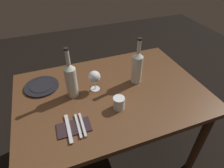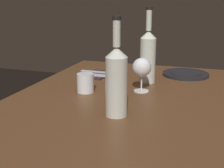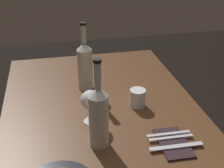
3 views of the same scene
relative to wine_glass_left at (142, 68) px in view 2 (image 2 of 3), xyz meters
The scene contains 10 objects.
dining_table 0.23m from the wine_glass_left, 147.64° to the left, with size 1.30×0.90×0.74m.
wine_glass_left is the anchor object (origin of this frame).
wine_bottle 0.31m from the wine_glass_left, behind, with size 0.08×0.08×0.35m.
wine_bottle_second 0.16m from the wine_glass_left, ahead, with size 0.08×0.08×0.36m.
water_tumbler 0.26m from the wine_glass_left, 110.55° to the left, with size 0.07×0.07×0.08m.
dinner_plate 0.40m from the wine_glass_left, 23.84° to the right, with size 0.24×0.24×0.02m.
folded_napkin 0.37m from the wine_glass_left, 53.61° to the left, with size 0.19×0.11×0.01m.
fork_inner 0.36m from the wine_glass_left, 56.96° to the left, with size 0.02×0.18×0.00m.
fork_outer 0.35m from the wine_glass_left, 60.58° to the left, with size 0.02×0.18×0.00m.
table_knife 0.39m from the wine_glass_left, 49.95° to the left, with size 0.03×0.21×0.00m.
Camera 2 is at (-1.23, -0.36, 1.16)m, focal length 51.39 mm.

